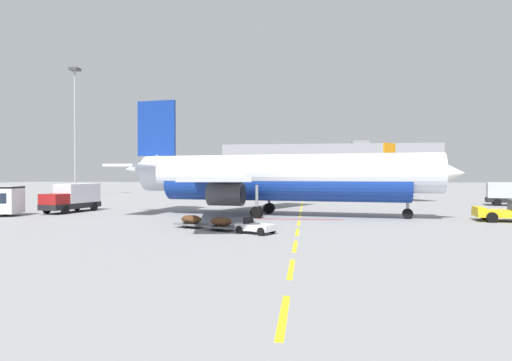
# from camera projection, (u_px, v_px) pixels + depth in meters

# --- Properties ---
(ground) EXTENTS (400.00, 400.00, 0.00)m
(ground) POSITION_uv_depth(u_px,v_px,m) (473.00, 207.00, 54.26)
(ground) COLOR gray
(apron_paint_markings) EXTENTS (8.00, 96.52, 0.01)m
(apron_paint_markings) POSITION_uv_depth(u_px,v_px,m) (302.00, 207.00, 54.62)
(apron_paint_markings) COLOR yellow
(apron_paint_markings) RESTS_ON ground
(airliner_foreground) EXTENTS (34.80, 34.30, 12.20)m
(airliner_foreground) POSITION_uv_depth(u_px,v_px,m) (277.00, 177.00, 42.53)
(airliner_foreground) COLOR silver
(airliner_foreground) RESTS_ON ground
(airliner_mid_left) EXTENTS (24.56, 25.39, 10.42)m
(airliner_mid_left) POSITION_uv_depth(u_px,v_px,m) (353.00, 179.00, 75.14)
(airliner_mid_left) COLOR silver
(airliner_mid_left) RESTS_ON ground
(fuel_service_truck) EXTENTS (3.73, 7.34, 3.14)m
(fuel_service_truck) POSITION_uv_depth(u_px,v_px,m) (73.00, 197.00, 46.84)
(fuel_service_truck) COLOR black
(fuel_service_truck) RESTS_ON ground
(baggage_train) EXTENTS (8.30, 5.28, 1.14)m
(baggage_train) POSITION_uv_depth(u_px,v_px,m) (222.00, 223.00, 31.15)
(baggage_train) COLOR silver
(baggage_train) RESTS_ON ground
(apron_light_mast_near) EXTENTS (1.80, 1.80, 25.30)m
(apron_light_mast_near) POSITION_uv_depth(u_px,v_px,m) (75.00, 117.00, 83.23)
(apron_light_mast_near) COLOR slate
(apron_light_mast_near) RESTS_ON ground
(terminal_satellite) EXTENTS (76.70, 19.77, 16.85)m
(terminal_satellite) POSITION_uv_depth(u_px,v_px,m) (329.00, 166.00, 157.08)
(terminal_satellite) COLOR gray
(terminal_satellite) RESTS_ON ground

